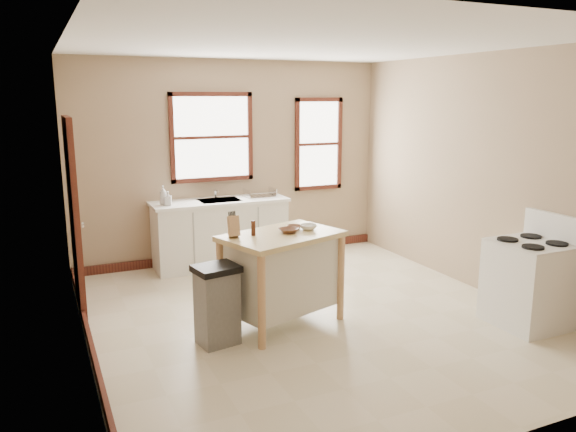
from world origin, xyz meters
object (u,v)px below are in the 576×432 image
at_px(soap_bottle_a, 163,195).
at_px(trash_bin, 217,305).
at_px(dish_rack, 260,193).
at_px(gas_stove, 529,271).
at_px(pepper_grinder, 253,228).
at_px(bowl_a, 289,230).
at_px(bowl_b, 294,227).
at_px(soap_bottle_b, 168,198).
at_px(knife_block, 234,227).
at_px(kitchen_island, 282,279).
at_px(bowl_c, 308,227).

xyz_separation_m(soap_bottle_a, trash_bin, (-0.03, -2.39, -0.66)).
distance_m(dish_rack, gas_stove, 3.68).
relative_size(pepper_grinder, bowl_a, 0.80).
bearing_deg(pepper_grinder, trash_bin, -153.13).
height_order(dish_rack, bowl_a, dish_rack).
bearing_deg(bowl_b, gas_stove, -29.52).
distance_m(soap_bottle_a, dish_rack, 1.35).
height_order(pepper_grinder, bowl_b, pepper_grinder).
bearing_deg(trash_bin, bowl_b, 8.21).
xyz_separation_m(soap_bottle_a, soap_bottle_b, (0.05, -0.06, -0.03)).
height_order(knife_block, bowl_b, knife_block).
distance_m(soap_bottle_a, pepper_grinder, 2.20).
bearing_deg(soap_bottle_b, soap_bottle_a, 149.34).
distance_m(knife_block, bowl_b, 0.69).
xyz_separation_m(bowl_b, trash_bin, (-0.94, -0.31, -0.59)).
bearing_deg(kitchen_island, pepper_grinder, 153.48).
xyz_separation_m(kitchen_island, knife_block, (-0.49, 0.06, 0.58)).
height_order(knife_block, trash_bin, knife_block).
xyz_separation_m(bowl_a, bowl_c, (0.24, 0.03, 0.00)).
relative_size(pepper_grinder, trash_bin, 0.20).
height_order(soap_bottle_a, trash_bin, soap_bottle_a).
bearing_deg(soap_bottle_a, soap_bottle_b, -32.68).
relative_size(kitchen_island, gas_stove, 1.02).
bearing_deg(soap_bottle_b, trash_bin, -72.78).
xyz_separation_m(dish_rack, bowl_c, (-0.32, -2.18, 0.01)).
relative_size(kitchen_island, knife_block, 5.84).
xyz_separation_m(soap_bottle_b, trash_bin, (-0.08, -2.33, -0.63)).
bearing_deg(bowl_a, pepper_grinder, 173.90).
distance_m(soap_bottle_b, gas_stove, 4.36).
distance_m(knife_block, gas_stove, 3.01).
distance_m(knife_block, pepper_grinder, 0.20).
bearing_deg(kitchen_island, bowl_a, -14.18).
bearing_deg(trash_bin, bowl_a, 3.15).
height_order(soap_bottle_a, soap_bottle_b, soap_bottle_a).
distance_m(soap_bottle_b, bowl_c, 2.32).
bearing_deg(soap_bottle_a, trash_bin, -73.57).
height_order(soap_bottle_a, knife_block, soap_bottle_a).
bearing_deg(kitchen_island, soap_bottle_b, 89.40).
relative_size(soap_bottle_b, bowl_a, 0.97).
bearing_deg(knife_block, gas_stove, -15.93).
bearing_deg(gas_stove, soap_bottle_b, 132.60).
bearing_deg(pepper_grinder, dish_rack, 66.98).
distance_m(soap_bottle_a, trash_bin, 2.48).
xyz_separation_m(pepper_grinder, bowl_c, (0.60, -0.01, -0.05)).
distance_m(soap_bottle_a, gas_stove, 4.44).
relative_size(soap_bottle_a, kitchen_island, 0.22).
height_order(soap_bottle_a, dish_rack, soap_bottle_a).
bearing_deg(soap_bottle_b, pepper_grinder, -60.53).
distance_m(soap_bottle_a, knife_block, 2.15).
bearing_deg(bowl_b, pepper_grinder, -170.66).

